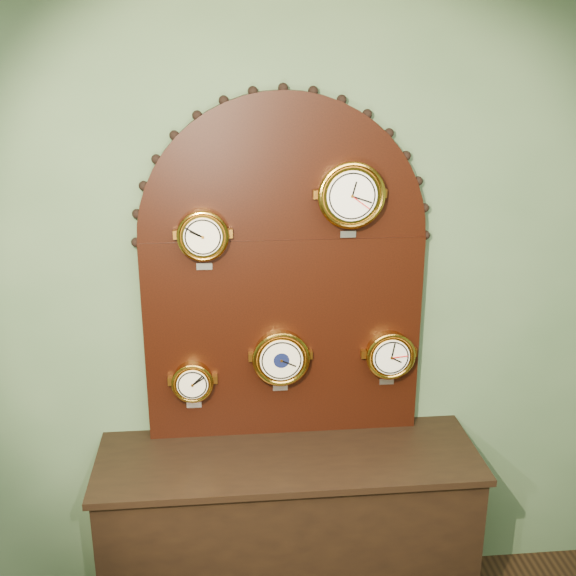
{
  "coord_description": "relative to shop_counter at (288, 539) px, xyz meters",
  "views": [
    {
      "loc": [
        -0.26,
        -0.39,
        2.48
      ],
      "look_at": [
        0.0,
        2.25,
        1.58
      ],
      "focal_mm": 44.06,
      "sensor_mm": 36.0,
      "label": 1
    }
  ],
  "objects": [
    {
      "name": "wall_back",
      "position": [
        0.0,
        0.27,
        1.0
      ],
      "size": [
        4.0,
        0.0,
        4.0
      ],
      "primitive_type": "plane",
      "rotation": [
        1.57,
        0.0,
        0.0
      ],
      "color": "#4C6847",
      "rests_on": "ground"
    },
    {
      "name": "shop_counter",
      "position": [
        0.0,
        0.0,
        0.0
      ],
      "size": [
        1.6,
        0.5,
        0.8
      ],
      "primitive_type": "cube",
      "color": "black",
      "rests_on": "ground_plane"
    },
    {
      "name": "display_board",
      "position": [
        0.0,
        0.22,
        1.23
      ],
      "size": [
        1.26,
        0.06,
        1.53
      ],
      "color": "black",
      "rests_on": "shop_counter"
    },
    {
      "name": "roman_clock",
      "position": [
        -0.33,
        0.15,
        1.37
      ],
      "size": [
        0.21,
        0.08,
        0.26
      ],
      "color": "#C48829",
      "rests_on": "display_board"
    },
    {
      "name": "arabic_clock",
      "position": [
        0.27,
        0.15,
        1.52
      ],
      "size": [
        0.28,
        0.08,
        0.32
      ],
      "color": "#C48829",
      "rests_on": "display_board"
    },
    {
      "name": "hygrometer",
      "position": [
        -0.4,
        0.15,
        0.72
      ],
      "size": [
        0.18,
        0.08,
        0.23
      ],
      "color": "#C48829",
      "rests_on": "display_board"
    },
    {
      "name": "barometer",
      "position": [
        -0.02,
        0.15,
        0.82
      ],
      "size": [
        0.25,
        0.08,
        0.3
      ],
      "color": "#C48829",
      "rests_on": "display_board"
    },
    {
      "name": "tide_clock",
      "position": [
        0.46,
        0.15,
        0.81
      ],
      "size": [
        0.22,
        0.08,
        0.27
      ],
      "color": "#C48829",
      "rests_on": "display_board"
    }
  ]
}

